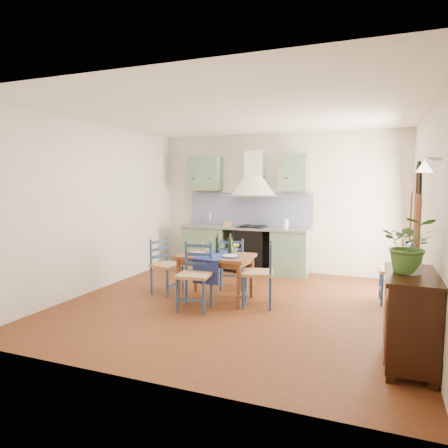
% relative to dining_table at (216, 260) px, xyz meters
% --- Properties ---
extents(floor, '(5.00, 5.00, 0.00)m').
position_rel_dining_table_xyz_m(floor, '(0.39, -0.12, -0.63)').
color(floor, '#4C2310').
rests_on(floor, ground).
extents(back_wall, '(5.00, 0.96, 2.80)m').
position_rel_dining_table_xyz_m(back_wall, '(-0.08, 2.17, 0.42)').
color(back_wall, silver).
rests_on(back_wall, ground).
extents(right_wall, '(0.26, 5.00, 2.80)m').
position_rel_dining_table_xyz_m(right_wall, '(2.88, 0.16, 0.71)').
color(right_wall, silver).
rests_on(right_wall, ground).
extents(left_wall, '(0.04, 5.00, 2.80)m').
position_rel_dining_table_xyz_m(left_wall, '(-2.11, -0.12, 0.77)').
color(left_wall, silver).
rests_on(left_wall, ground).
extents(ceiling, '(5.00, 5.00, 0.01)m').
position_rel_dining_table_xyz_m(ceiling, '(0.39, -0.12, 2.18)').
color(ceiling, white).
rests_on(ceiling, back_wall).
extents(dining_table, '(1.12, 0.84, 1.02)m').
position_rel_dining_table_xyz_m(dining_table, '(0.00, 0.00, 0.00)').
color(dining_table, brown).
rests_on(dining_table, ground).
extents(chair_near, '(0.50, 0.50, 0.96)m').
position_rel_dining_table_xyz_m(chair_near, '(-0.10, -0.54, -0.13)').
color(chair_near, navy).
rests_on(chair_near, ground).
extents(chair_far, '(0.53, 0.53, 0.89)m').
position_rel_dining_table_xyz_m(chair_far, '(0.02, 0.67, -0.17)').
color(chair_far, navy).
rests_on(chair_far, ground).
extents(chair_left, '(0.51, 0.51, 0.91)m').
position_rel_dining_table_xyz_m(chair_left, '(-0.89, 0.01, -0.16)').
color(chair_left, navy).
rests_on(chair_left, ground).
extents(chair_right, '(0.53, 0.53, 0.95)m').
position_rel_dining_table_xyz_m(chair_right, '(0.73, -0.08, -0.13)').
color(chair_right, navy).
rests_on(chair_right, ground).
extents(chair_spare, '(0.47, 0.47, 0.95)m').
position_rel_dining_table_xyz_m(chair_spare, '(2.62, 0.79, -0.13)').
color(chair_spare, navy).
rests_on(chair_spare, ground).
extents(sideboard, '(0.50, 1.05, 0.94)m').
position_rel_dining_table_xyz_m(sideboard, '(2.65, -1.38, -0.12)').
color(sideboard, black).
rests_on(sideboard, ground).
extents(potted_plant, '(0.52, 0.46, 0.56)m').
position_rel_dining_table_xyz_m(potted_plant, '(2.62, -1.37, 0.59)').
color(potted_plant, '#3D6A2A').
rests_on(potted_plant, sideboard).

